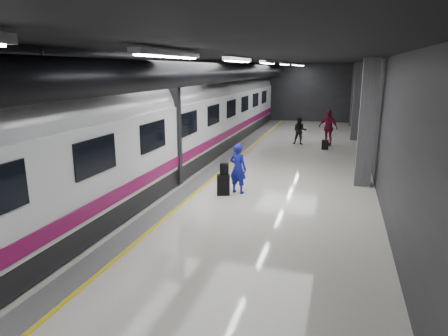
% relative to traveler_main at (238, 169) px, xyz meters
% --- Properties ---
extents(ground, '(40.00, 40.00, 0.00)m').
position_rel_traveler_main_xyz_m(ground, '(-0.43, 0.21, -0.85)').
color(ground, silver).
rests_on(ground, ground).
extents(platform_hall, '(10.02, 40.02, 4.51)m').
position_rel_traveler_main_xyz_m(platform_hall, '(-0.71, 1.17, 2.69)').
color(platform_hall, black).
rests_on(platform_hall, ground).
extents(train, '(3.05, 38.00, 4.05)m').
position_rel_traveler_main_xyz_m(train, '(-3.67, 0.21, 1.22)').
color(train, black).
rests_on(train, ground).
extents(traveler_main, '(0.71, 0.56, 1.70)m').
position_rel_traveler_main_xyz_m(traveler_main, '(0.00, 0.00, 0.00)').
color(traveler_main, '#1821BA').
rests_on(traveler_main, ground).
extents(suitcase_main, '(0.49, 0.39, 0.69)m').
position_rel_traveler_main_xyz_m(suitcase_main, '(-0.41, -0.37, -0.51)').
color(suitcase_main, black).
rests_on(suitcase_main, ground).
extents(shoulder_bag, '(0.30, 0.19, 0.38)m').
position_rel_traveler_main_xyz_m(shoulder_bag, '(-0.38, -0.33, 0.03)').
color(shoulder_bag, black).
rests_on(shoulder_bag, suitcase_main).
extents(traveler_far_a, '(0.79, 0.63, 1.55)m').
position_rel_traveler_main_xyz_m(traveler_far_a, '(1.08, 9.67, -0.08)').
color(traveler_far_a, black).
rests_on(traveler_far_a, ground).
extents(traveler_far_b, '(1.24, 1.00, 1.97)m').
position_rel_traveler_main_xyz_m(traveler_far_b, '(2.59, 9.88, 0.13)').
color(traveler_far_b, maroon).
rests_on(traveler_far_b, ground).
extents(suitcase_far, '(0.36, 0.25, 0.51)m').
position_rel_traveler_main_xyz_m(suitcase_far, '(2.53, 8.58, -0.60)').
color(suitcase_far, black).
rests_on(suitcase_far, ground).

